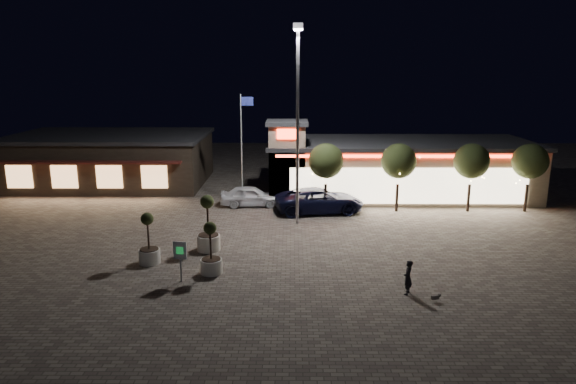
{
  "coord_description": "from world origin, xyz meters",
  "views": [
    {
      "loc": [
        1.66,
        -23.8,
        9.73
      ],
      "look_at": [
        1.42,
        6.0,
        2.57
      ],
      "focal_mm": 32.0,
      "sensor_mm": 36.0,
      "label": 1
    }
  ],
  "objects_px": {
    "pickup_truck": "(320,200)",
    "planter_mid": "(211,257)",
    "pedestrian": "(408,277)",
    "planter_left": "(149,248)",
    "white_sedan": "(251,196)",
    "valet_sign": "(180,254)"
  },
  "relations": [
    {
      "from": "pedestrian",
      "to": "planter_left",
      "type": "bearing_deg",
      "value": -82.6
    },
    {
      "from": "white_sedan",
      "to": "planter_left",
      "type": "bearing_deg",
      "value": 156.3
    },
    {
      "from": "white_sedan",
      "to": "planter_mid",
      "type": "bearing_deg",
      "value": 172.86
    },
    {
      "from": "planter_mid",
      "to": "valet_sign",
      "type": "relative_size",
      "value": 1.34
    },
    {
      "from": "planter_left",
      "to": "planter_mid",
      "type": "relative_size",
      "value": 1.03
    },
    {
      "from": "pickup_truck",
      "to": "planter_mid",
      "type": "distance_m",
      "value": 12.5
    },
    {
      "from": "pickup_truck",
      "to": "valet_sign",
      "type": "height_order",
      "value": "valet_sign"
    },
    {
      "from": "planter_left",
      "to": "valet_sign",
      "type": "distance_m",
      "value": 3.18
    },
    {
      "from": "planter_left",
      "to": "valet_sign",
      "type": "bearing_deg",
      "value": -47.66
    },
    {
      "from": "pickup_truck",
      "to": "white_sedan",
      "type": "xyz_separation_m",
      "value": [
        -4.92,
        1.66,
        -0.11
      ]
    },
    {
      "from": "pickup_truck",
      "to": "planter_mid",
      "type": "height_order",
      "value": "planter_mid"
    },
    {
      "from": "valet_sign",
      "to": "white_sedan",
      "type": "bearing_deg",
      "value": 80.9
    },
    {
      "from": "white_sedan",
      "to": "pedestrian",
      "type": "height_order",
      "value": "pedestrian"
    },
    {
      "from": "planter_left",
      "to": "valet_sign",
      "type": "xyz_separation_m",
      "value": [
        2.11,
        -2.32,
        0.54
      ]
    },
    {
      "from": "white_sedan",
      "to": "planter_left",
      "type": "relative_size",
      "value": 1.62
    },
    {
      "from": "pickup_truck",
      "to": "pedestrian",
      "type": "height_order",
      "value": "pickup_truck"
    },
    {
      "from": "pedestrian",
      "to": "valet_sign",
      "type": "relative_size",
      "value": 0.8
    },
    {
      "from": "pickup_truck",
      "to": "white_sedan",
      "type": "height_order",
      "value": "pickup_truck"
    },
    {
      "from": "planter_left",
      "to": "pickup_truck",
      "type": "bearing_deg",
      "value": 46.49
    },
    {
      "from": "pedestrian",
      "to": "planter_left",
      "type": "distance_m",
      "value": 12.96
    },
    {
      "from": "planter_mid",
      "to": "valet_sign",
      "type": "distance_m",
      "value": 1.71
    },
    {
      "from": "pedestrian",
      "to": "planter_left",
      "type": "xyz_separation_m",
      "value": [
        -12.44,
        3.63,
        0.05
      ]
    }
  ]
}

